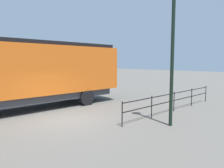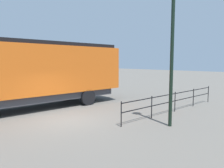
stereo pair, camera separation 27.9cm
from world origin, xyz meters
TOP-DOWN VIEW (x-y plane):
  - ground_plane at (0.00, 0.00)m, footprint 120.00×120.00m
  - locomotive at (-3.92, -1.48)m, footprint 3.13×15.66m
  - lamp_post at (4.05, 3.02)m, footprint 0.54×0.54m
  - platform_fence at (2.61, 5.78)m, footprint 0.05×9.13m

SIDE VIEW (x-z plane):
  - ground_plane at x=0.00m, z-range 0.00..0.00m
  - platform_fence at x=2.61m, z-range 0.19..1.38m
  - locomotive at x=-3.92m, z-range 0.25..4.50m
  - lamp_post at x=4.05m, z-range 1.43..8.42m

